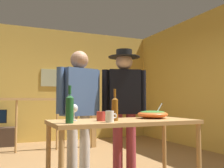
# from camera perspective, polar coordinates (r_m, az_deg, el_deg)

# --- Properties ---
(back_wall) EXTENTS (5.47, 0.10, 2.86)m
(back_wall) POSITION_cam_1_polar(r_m,az_deg,el_deg) (6.78, -13.28, -0.11)
(back_wall) COLOR gold
(back_wall) RESTS_ON ground_plane
(side_wall_right) EXTENTS (0.10, 4.91, 2.86)m
(side_wall_right) POSITION_cam_1_polar(r_m,az_deg,el_deg) (5.89, 18.44, 0.54)
(side_wall_right) COLOR gold
(side_wall_right) RESTS_ON ground_plane
(framed_picture) EXTENTS (0.48, 0.03, 0.44)m
(framed_picture) POSITION_cam_1_polar(r_m,az_deg,el_deg) (6.73, -13.43, 1.34)
(framed_picture) COLOR #AAB08A
(stair_railing) EXTENTS (3.27, 0.10, 1.12)m
(stair_railing) POSITION_cam_1_polar(r_m,az_deg,el_deg) (5.45, -14.61, -6.73)
(stair_railing) COLOR #B2844C
(stair_railing) RESTS_ON ground_plane
(serving_table) EXTENTS (1.55, 0.71, 0.80)m
(serving_table) POSITION_cam_1_polar(r_m,az_deg,el_deg) (2.78, 2.58, -9.57)
(serving_table) COLOR #B2844C
(serving_table) RESTS_ON ground_plane
(salad_bowl) EXTENTS (0.35, 0.35, 0.18)m
(salad_bowl) POSITION_cam_1_polar(r_m,az_deg,el_deg) (3.05, 8.97, -6.58)
(salad_bowl) COLOR #DB5B23
(salad_bowl) RESTS_ON serving_table
(wine_glass) EXTENTS (0.08, 0.08, 0.17)m
(wine_glass) POSITION_cam_1_polar(r_m,az_deg,el_deg) (2.66, -8.38, -5.50)
(wine_glass) COLOR silver
(wine_glass) RESTS_ON serving_table
(wine_bottle_amber) EXTENTS (0.07, 0.07, 0.33)m
(wine_bottle_amber) POSITION_cam_1_polar(r_m,az_deg,el_deg) (2.64, 0.63, -5.35)
(wine_bottle_amber) COLOR brown
(wine_bottle_amber) RESTS_ON serving_table
(wine_bottle_green) EXTENTS (0.07, 0.07, 0.34)m
(wine_bottle_green) POSITION_cam_1_polar(r_m,az_deg,el_deg) (2.37, -9.36, -5.25)
(wine_bottle_green) COLOR #1E5628
(wine_bottle_green) RESTS_ON serving_table
(mug_red) EXTENTS (0.12, 0.09, 0.09)m
(mug_red) POSITION_cam_1_polar(r_m,az_deg,el_deg) (2.63, -2.43, -7.14)
(mug_red) COLOR #B7332D
(mug_red) RESTS_ON serving_table
(mug_white) EXTENTS (0.12, 0.08, 0.11)m
(mug_white) POSITION_cam_1_polar(r_m,az_deg,el_deg) (2.46, -0.49, -7.21)
(mug_white) COLOR white
(mug_white) RESTS_ON serving_table
(person_standing_left) EXTENTS (0.60, 0.33, 1.63)m
(person_standing_left) POSITION_cam_1_polar(r_m,az_deg,el_deg) (3.24, -7.32, -4.31)
(person_standing_left) COLOR beige
(person_standing_left) RESTS_ON ground_plane
(person_standing_right) EXTENTS (0.58, 0.43, 1.70)m
(person_standing_right) POSITION_cam_1_polar(r_m,az_deg,el_deg) (3.47, 2.73, -3.47)
(person_standing_right) COLOR #9E3842
(person_standing_right) RESTS_ON ground_plane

